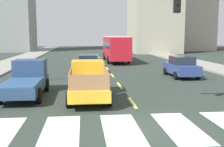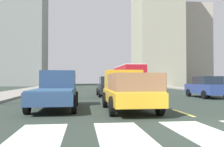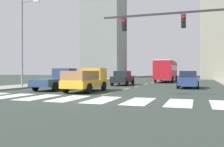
{
  "view_description": "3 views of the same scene",
  "coord_description": "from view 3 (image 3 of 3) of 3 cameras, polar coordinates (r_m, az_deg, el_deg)",
  "views": [
    {
      "loc": [
        -2.48,
        -9.81,
        3.44
      ],
      "look_at": [
        -0.58,
        8.49,
        0.91
      ],
      "focal_mm": 44.78,
      "sensor_mm": 36.0,
      "label": 1
    },
    {
      "loc": [
        -4.38,
        -6.36,
        1.47
      ],
      "look_at": [
        -1.75,
        15.48,
        2.0
      ],
      "focal_mm": 39.33,
      "sensor_mm": 36.0,
      "label": 2
    },
    {
      "loc": [
        6.45,
        -13.87,
        1.71
      ],
      "look_at": [
        -0.47,
        6.42,
        1.5
      ],
      "focal_mm": 40.34,
      "sensor_mm": 36.0,
      "label": 3
    }
  ],
  "objects": [
    {
      "name": "ground_plane",
      "position": [
        15.4,
        -6.1,
        -5.8
      ],
      "size": [
        160.0,
        160.0,
        0.0
      ],
      "primitive_type": "plane",
      "color": "#2B352E"
    },
    {
      "name": "sidewalk_left",
      "position": [
        36.49,
        -10.2,
        -2.01
      ],
      "size": [
        3.76,
        110.0,
        0.15
      ],
      "primitive_type": "cube",
      "color": "gray",
      "rests_on": "ground"
    },
    {
      "name": "crosswalk_stripe_1",
      "position": [
        18.42,
        -21.98,
        -4.78
      ],
      "size": [
        1.35,
        3.75,
        0.01
      ],
      "primitive_type": "cube",
      "color": "silver",
      "rests_on": "ground"
    },
    {
      "name": "crosswalk_stripe_2",
      "position": [
        17.06,
        -16.32,
        -5.19
      ],
      "size": [
        1.35,
        3.75,
        0.01
      ],
      "primitive_type": "cube",
      "color": "silver",
      "rests_on": "ground"
    },
    {
      "name": "crosswalk_stripe_3",
      "position": [
        15.89,
        -9.74,
        -5.59
      ],
      "size": [
        1.35,
        3.75,
        0.01
      ],
      "primitive_type": "cube",
      "color": "silver",
      "rests_on": "ground"
    },
    {
      "name": "crosswalk_stripe_4",
      "position": [
        14.96,
        -2.23,
        -5.97
      ],
      "size": [
        1.35,
        3.75,
        0.01
      ],
      "primitive_type": "cube",
      "color": "silver",
      "rests_on": "ground"
    },
    {
      "name": "crosswalk_stripe_5",
      "position": [
        14.32,
        6.13,
        -6.26
      ],
      "size": [
        1.35,
        3.75,
        0.01
      ],
      "primitive_type": "cube",
      "color": "silver",
      "rests_on": "ground"
    },
    {
      "name": "crosswalk_stripe_6",
      "position": [
        14.01,
        15.06,
        -6.43
      ],
      "size": [
        1.35,
        3.75,
        0.01
      ],
      "primitive_type": "cube",
      "color": "silver",
      "rests_on": "ground"
    },
    {
      "name": "lane_dash_0",
      "position": [
        19.08,
        -1.01,
        -4.56
      ],
      "size": [
        0.16,
        2.4,
        0.01
      ],
      "primitive_type": "cube",
      "color": "#D8D552",
      "rests_on": "ground"
    },
    {
      "name": "lane_dash_1",
      "position": [
        23.83,
        3.08,
        -3.54
      ],
      "size": [
        0.16,
        2.4,
        0.01
      ],
      "primitive_type": "cube",
      "color": "#D8D552",
      "rests_on": "ground"
    },
    {
      "name": "lane_dash_2",
      "position": [
        28.66,
        5.8,
        -2.85
      ],
      "size": [
        0.16,
        2.4,
        0.01
      ],
      "primitive_type": "cube",
      "color": "#D8D552",
      "rests_on": "ground"
    },
    {
      "name": "lane_dash_3",
      "position": [
        33.54,
        7.73,
        -2.35
      ],
      "size": [
        0.16,
        2.4,
        0.01
      ],
      "primitive_type": "cube",
      "color": "#D8D552",
      "rests_on": "ground"
    },
    {
      "name": "lane_dash_4",
      "position": [
        38.46,
        9.16,
        -1.98
      ],
      "size": [
        0.16,
        2.4,
        0.01
      ],
      "primitive_type": "cube",
      "color": "#D8D552",
      "rests_on": "ground"
    },
    {
      "name": "lane_dash_5",
      "position": [
        43.39,
        10.27,
        -1.7
      ],
      "size": [
        0.16,
        2.4,
        0.01
      ],
      "primitive_type": "cube",
      "color": "#D8D552",
      "rests_on": "ground"
    },
    {
      "name": "lane_dash_6",
      "position": [
        48.34,
        11.15,
        -1.47
      ],
      "size": [
        0.16,
        2.4,
        0.01
      ],
      "primitive_type": "cube",
      "color": "#D8D552",
      "rests_on": "ground"
    },
    {
      "name": "lane_dash_7",
      "position": [
        53.29,
        11.87,
        -1.28
      ],
      "size": [
        0.16,
        2.4,
        0.01
      ],
      "primitive_type": "cube",
      "color": "#D8D552",
      "rests_on": "ground"
    },
    {
      "name": "pickup_stakebed",
      "position": [
        21.11,
        -5.46,
        -1.53
      ],
      "size": [
        2.18,
        5.2,
        1.96
      ],
      "rotation": [
        0.0,
        0.0,
        -0.03
      ],
      "color": "gold",
      "rests_on": "ground"
    },
    {
      "name": "pickup_dark",
      "position": [
        23.67,
        -12.13,
        -1.35
      ],
      "size": [
        2.18,
        5.2,
        1.96
      ],
      "rotation": [
        0.0,
        0.0,
        -0.03
      ],
      "color": "navy",
      "rests_on": "ground"
    },
    {
      "name": "city_bus",
      "position": [
        40.63,
        12.21,
        0.9
      ],
      "size": [
        2.72,
        10.8,
        3.32
      ],
      "rotation": [
        0.0,
        0.0,
        -0.03
      ],
      "color": "red",
      "rests_on": "ground"
    },
    {
      "name": "sedan_near_left",
      "position": [
        26.26,
        16.9,
        -1.31
      ],
      "size": [
        2.02,
        4.4,
        1.72
      ],
      "rotation": [
        0.0,
        0.0,
        0.05
      ],
      "color": "navy",
      "rests_on": "ground"
    },
    {
      "name": "sedan_mid",
      "position": [
        30.19,
        2.43,
        -1.04
      ],
      "size": [
        2.02,
        4.4,
        1.72
      ],
      "rotation": [
        0.0,
        0.0,
        -0.04
      ],
      "color": "black",
      "rests_on": "ground"
    },
    {
      "name": "traffic_signal_gantry",
      "position": [
        16.64,
        20.05,
        9.26
      ],
      "size": [
        9.78,
        0.27,
        6.0
      ],
      "color": "#2D2D33",
      "rests_on": "ground"
    },
    {
      "name": "streetlight_left",
      "position": [
        27.5,
        -19.47,
        7.35
      ],
      "size": [
        2.2,
        0.28,
        9.0
      ],
      "color": "gray",
      "rests_on": "ground"
    },
    {
      "name": "block_mid_right",
      "position": [
        60.51,
        23.73,
        12.79
      ],
      "size": [
        8.85,
        10.9,
        29.15
      ],
      "primitive_type": "cube",
      "color": "#A3A28B",
      "rests_on": "ground"
    }
  ]
}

